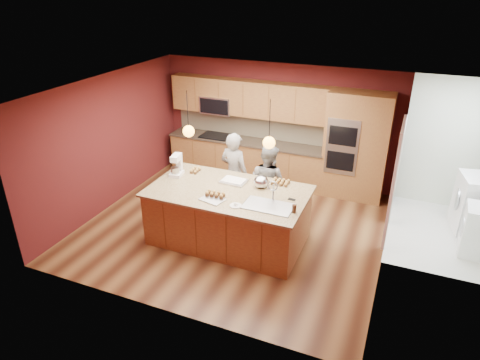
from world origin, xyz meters
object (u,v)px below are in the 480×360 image
at_px(island, 229,215).
at_px(person_left, 234,174).
at_px(person_right, 268,183).
at_px(stand_mixer, 177,167).
at_px(mixing_bowl, 261,182).

distance_m(island, person_left, 1.13).
height_order(person_right, stand_mixer, person_right).
bearing_deg(island, stand_mixer, 169.54).
relative_size(person_right, mixing_bowl, 5.78).
relative_size(stand_mixer, mixing_bowl, 1.50).
bearing_deg(person_left, stand_mixer, 56.13).
xyz_separation_m(person_left, person_right, (0.70, 0.00, -0.07)).
bearing_deg(stand_mixer, person_right, 18.93).
xyz_separation_m(island, person_right, (0.37, 1.03, 0.26)).
bearing_deg(island, person_left, 108.18).
bearing_deg(stand_mixer, mixing_bowl, -5.14).
bearing_deg(island, mixing_bowl, 34.70).
bearing_deg(person_right, mixing_bowl, 117.31).
bearing_deg(mixing_bowl, person_right, 98.96).
relative_size(person_left, stand_mixer, 4.19).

